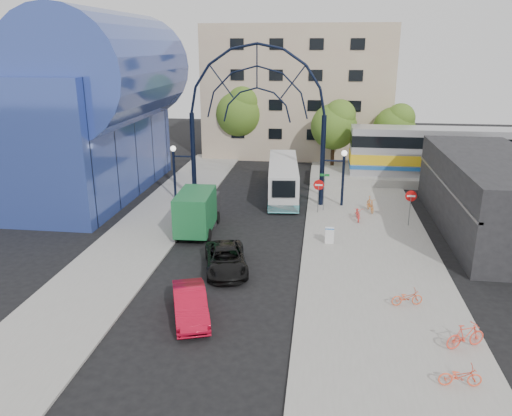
# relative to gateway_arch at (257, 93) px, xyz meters

# --- Properties ---
(ground) EXTENTS (120.00, 120.00, 0.00)m
(ground) POSITION_rel_gateway_arch_xyz_m (0.00, -14.00, -8.56)
(ground) COLOR black
(ground) RESTS_ON ground
(sidewalk_east) EXTENTS (8.00, 56.00, 0.12)m
(sidewalk_east) POSITION_rel_gateway_arch_xyz_m (8.00, -10.00, -8.50)
(sidewalk_east) COLOR gray
(sidewalk_east) RESTS_ON ground
(plaza_west) EXTENTS (5.00, 50.00, 0.12)m
(plaza_west) POSITION_rel_gateway_arch_xyz_m (-6.50, -8.00, -8.50)
(plaza_west) COLOR gray
(plaza_west) RESTS_ON ground
(gateway_arch) EXTENTS (13.64, 0.44, 12.10)m
(gateway_arch) POSITION_rel_gateway_arch_xyz_m (0.00, 0.00, 0.00)
(gateway_arch) COLOR black
(gateway_arch) RESTS_ON ground
(stop_sign) EXTENTS (0.80, 0.07, 2.50)m
(stop_sign) POSITION_rel_gateway_arch_xyz_m (4.80, -2.00, -6.56)
(stop_sign) COLOR slate
(stop_sign) RESTS_ON sidewalk_east
(do_not_enter_sign) EXTENTS (0.76, 0.07, 2.48)m
(do_not_enter_sign) POSITION_rel_gateway_arch_xyz_m (11.00, -4.00, -6.58)
(do_not_enter_sign) COLOR slate
(do_not_enter_sign) RESTS_ON sidewalk_east
(street_name_sign) EXTENTS (0.70, 0.70, 2.80)m
(street_name_sign) POSITION_rel_gateway_arch_xyz_m (5.20, -1.40, -6.43)
(street_name_sign) COLOR slate
(street_name_sign) RESTS_ON sidewalk_east
(sandwich_board) EXTENTS (0.55, 0.61, 0.99)m
(sandwich_board) POSITION_rel_gateway_arch_xyz_m (5.60, -8.02, -7.81)
(sandwich_board) COLOR white
(sandwich_board) RESTS_ON sidewalk_east
(transit_hall) EXTENTS (16.50, 18.00, 14.50)m
(transit_hall) POSITION_rel_gateway_arch_xyz_m (-15.30, 1.00, -1.86)
(transit_hall) COLOR #33499D
(transit_hall) RESTS_ON ground
(commercial_block_east) EXTENTS (6.00, 16.00, 5.00)m
(commercial_block_east) POSITION_rel_gateway_arch_xyz_m (16.00, -4.00, -6.06)
(commercial_block_east) COLOR black
(commercial_block_east) RESTS_ON ground
(apartment_block) EXTENTS (20.00, 12.10, 14.00)m
(apartment_block) POSITION_rel_gateway_arch_xyz_m (2.00, 20.97, -1.55)
(apartment_block) COLOR tan
(apartment_block) RESTS_ON ground
(train_platform) EXTENTS (32.00, 5.00, 0.80)m
(train_platform) POSITION_rel_gateway_arch_xyz_m (20.00, 8.00, -8.16)
(train_platform) COLOR gray
(train_platform) RESTS_ON ground
(train_car) EXTENTS (25.10, 3.05, 4.20)m
(train_car) POSITION_rel_gateway_arch_xyz_m (20.00, 8.00, -5.66)
(train_car) COLOR #B7B7BC
(train_car) RESTS_ON train_platform
(tree_north_a) EXTENTS (4.48, 4.48, 7.00)m
(tree_north_a) POSITION_rel_gateway_arch_xyz_m (6.12, 11.93, -3.95)
(tree_north_a) COLOR #382314
(tree_north_a) RESTS_ON ground
(tree_north_b) EXTENTS (5.12, 5.12, 8.00)m
(tree_north_b) POSITION_rel_gateway_arch_xyz_m (-3.88, 15.93, -3.29)
(tree_north_b) COLOR #382314
(tree_north_b) RESTS_ON ground
(tree_north_c) EXTENTS (4.16, 4.16, 6.50)m
(tree_north_c) POSITION_rel_gateway_arch_xyz_m (12.12, 13.93, -4.28)
(tree_north_c) COLOR #382314
(tree_north_c) RESTS_ON ground
(city_bus) EXTENTS (3.19, 10.49, 2.84)m
(city_bus) POSITION_rel_gateway_arch_xyz_m (1.86, 2.37, -7.07)
(city_bus) COLOR silver
(city_bus) RESTS_ON ground
(green_truck) EXTENTS (2.46, 5.87, 2.92)m
(green_truck) POSITION_rel_gateway_arch_xyz_m (-3.07, -6.66, -7.10)
(green_truck) COLOR black
(green_truck) RESTS_ON ground
(black_suv) EXTENTS (3.30, 5.15, 1.32)m
(black_suv) POSITION_rel_gateway_arch_xyz_m (-0.08, -12.47, -7.90)
(black_suv) COLOR black
(black_suv) RESTS_ON ground
(red_sedan) EXTENTS (2.74, 4.42, 1.37)m
(red_sedan) POSITION_rel_gateway_arch_xyz_m (-0.73, -17.65, -7.87)
(red_sedan) COLOR #B40B24
(red_sedan) RESTS_ON ground
(bike_near_a) EXTENTS (0.70, 1.86, 0.97)m
(bike_near_a) POSITION_rel_gateway_arch_xyz_m (7.63, -3.25, -7.95)
(bike_near_a) COLOR #F03330
(bike_near_a) RESTS_ON sidewalk_east
(bike_near_b) EXTENTS (0.82, 1.86, 1.08)m
(bike_near_b) POSITION_rel_gateway_arch_xyz_m (8.64, -1.25, -7.89)
(bike_near_b) COLOR orange
(bike_near_b) RESTS_ON sidewalk_east
(bike_far_a) EXTENTS (1.59, 0.86, 0.79)m
(bike_far_a) POSITION_rel_gateway_arch_xyz_m (9.19, -15.37, -8.04)
(bike_far_a) COLOR #E5572D
(bike_far_a) RESTS_ON sidewalk_east
(bike_far_b) EXTENTS (1.83, 1.18, 1.07)m
(bike_far_b) POSITION_rel_gateway_arch_xyz_m (11.00, -18.65, -7.90)
(bike_far_b) COLOR #F34630
(bike_far_b) RESTS_ON sidewalk_east
(bike_far_c) EXTENTS (1.60, 0.67, 0.82)m
(bike_far_c) POSITION_rel_gateway_arch_xyz_m (10.18, -21.20, -8.03)
(bike_far_c) COLOR #FE5632
(bike_far_c) RESTS_ON sidewalk_east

